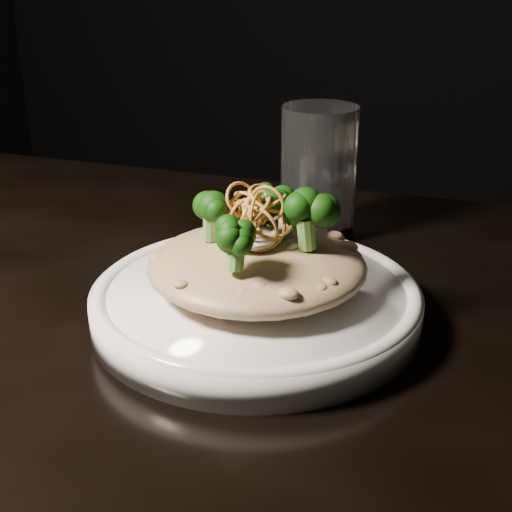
# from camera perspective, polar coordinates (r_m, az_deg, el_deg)

# --- Properties ---
(table) EXTENTS (1.10, 0.80, 0.75)m
(table) POSITION_cam_1_polar(r_m,az_deg,el_deg) (0.61, -7.20, -12.60)
(table) COLOR black
(table) RESTS_ON ground
(plate) EXTENTS (0.26, 0.26, 0.03)m
(plate) POSITION_cam_1_polar(r_m,az_deg,el_deg) (0.57, 0.00, -3.85)
(plate) COLOR silver
(plate) RESTS_ON table
(risotto) EXTENTS (0.17, 0.17, 0.04)m
(risotto) POSITION_cam_1_polar(r_m,az_deg,el_deg) (0.56, 0.08, -0.72)
(risotto) COLOR brown
(risotto) RESTS_ON plate
(broccoli) EXTENTS (0.11, 0.11, 0.04)m
(broccoli) POSITION_cam_1_polar(r_m,az_deg,el_deg) (0.54, -0.66, 2.75)
(broccoli) COLOR black
(broccoli) RESTS_ON risotto
(cheese) EXTENTS (0.05, 0.05, 0.01)m
(cheese) POSITION_cam_1_polar(r_m,az_deg,el_deg) (0.54, -0.48, 1.63)
(cheese) COLOR silver
(cheese) RESTS_ON risotto
(shallots) EXTENTS (0.05, 0.05, 0.03)m
(shallots) POSITION_cam_1_polar(r_m,az_deg,el_deg) (0.54, -0.07, 3.95)
(shallots) COLOR brown
(shallots) RESTS_ON cheese
(drinking_glass) EXTENTS (0.09, 0.09, 0.13)m
(drinking_glass) POSITION_cam_1_polar(r_m,az_deg,el_deg) (0.72, 5.01, 6.65)
(drinking_glass) COLOR silver
(drinking_glass) RESTS_ON table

